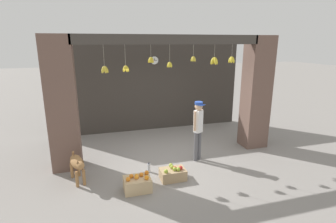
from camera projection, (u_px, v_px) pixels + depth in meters
name	position (u px, v px, depth m)	size (l,w,h in m)	color
ground_plane	(172.00, 159.00, 7.23)	(60.00, 60.00, 0.00)	gray
shop_back_wall	(150.00, 85.00, 9.36)	(6.72, 0.12, 3.31)	#38332D
shop_pillar_left	(62.00, 105.00, 6.36)	(0.70, 0.60, 3.31)	brown
shop_pillar_right	(256.00, 93.00, 7.81)	(0.70, 0.60, 3.31)	brown
storefront_awning	(172.00, 41.00, 6.54)	(4.82, 0.28, 0.91)	#3D3833
dog	(77.00, 164.00, 5.94)	(0.43, 0.92, 0.68)	#9E7042
shopkeeper	(198.00, 127.00, 6.95)	(0.31, 0.31, 1.63)	#56565B
fruit_crate_oranges	(138.00, 183.00, 5.67)	(0.58, 0.44, 0.38)	tan
fruit_crate_apples	(173.00, 174.00, 6.14)	(0.59, 0.40, 0.34)	tan
water_bottle	(149.00, 168.00, 6.49)	(0.07, 0.07, 0.25)	silver
wall_clock	(154.00, 60.00, 9.11)	(0.29, 0.03, 0.29)	black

